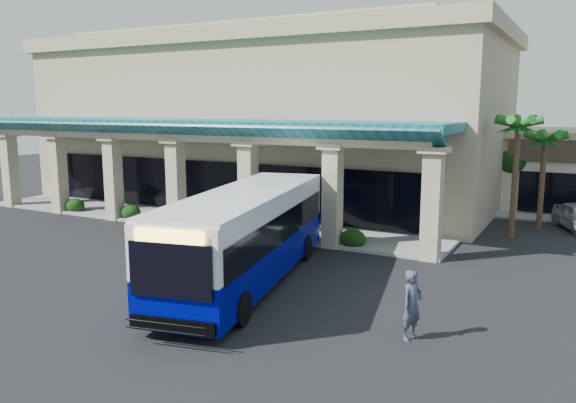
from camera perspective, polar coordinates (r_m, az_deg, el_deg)
The scene contains 9 objects.
ground at distance 22.15m, azimuth -4.65°, elevation -7.12°, with size 110.00×110.00×0.00m, color black.
main_building at distance 39.04m, azimuth -1.80°, elevation 8.60°, with size 30.80×14.80×11.35m, color tan, non-canonical shape.
arcade at distance 31.62m, azimuth -10.19°, elevation 3.08°, with size 30.00×6.20×5.70m, color #0F535E, non-canonical shape.
palm_0 at distance 29.08m, azimuth 22.10°, elevation 2.86°, with size 2.40×2.40×6.60m, color #195E19, non-canonical shape.
palm_1 at distance 32.01m, azimuth 24.45°, elevation 2.54°, with size 2.40×2.40×5.80m, color #195E19, non-canonical shape.
palm_2 at distance 41.98m, azimuth -26.20°, elevation 4.18°, with size 2.40×2.40×6.20m, color #195E19, non-canonical shape.
broadleaf_tree at distance 37.19m, azimuth 21.89°, elevation 2.81°, with size 2.60×2.60×4.81m, color black, non-canonical shape.
transit_bus at distance 20.43m, azimuth -4.15°, elevation -3.64°, with size 2.82×12.10×3.38m, color #000587, non-canonical shape.
pedestrian at distance 16.03m, azimuth 12.49°, elevation -10.26°, with size 0.71×0.47×1.96m, color #3E415A.
Camera 1 is at (11.62, -17.75, 6.37)m, focal length 35.00 mm.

